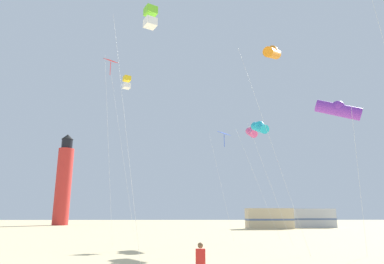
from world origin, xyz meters
TOP-DOWN VIEW (x-y plane):
  - kite_flyer_standing at (0.10, 6.83)m, footprint 0.34×0.51m
  - kite_diamond_blue at (2.90, 22.30)m, footprint 1.97×1.97m
  - kite_tube_orange at (5.44, 14.76)m, footprint 3.36×3.69m
  - kite_box_gold at (-5.76, 22.17)m, footprint 2.53×1.87m
  - kite_diamond_scarlet at (-6.21, 17.80)m, footprint 1.55×1.55m
  - kite_tube_violet at (8.15, 11.85)m, footprint 2.56×1.68m
  - kite_box_lime at (-2.37, 10.02)m, footprint 2.36×2.36m
  - kite_tube_rainbow at (5.63, 23.81)m, footprint 3.37×2.97m
  - kite_tube_cyan at (5.42, 19.45)m, footprint 2.90×2.89m
  - lighthouse_distant at (-23.01, 56.63)m, footprint 2.80×2.80m
  - rv_van_tan at (11.40, 42.23)m, footprint 6.59×2.81m
  - rv_van_silver at (19.05, 46.08)m, footprint 6.57×2.73m

SIDE VIEW (x-z plane):
  - kite_flyer_standing at x=0.10m, z-range 0.03..1.19m
  - rv_van_tan at x=11.40m, z-range -0.01..2.79m
  - rv_van_silver at x=19.05m, z-range -0.01..2.79m
  - lighthouse_distant at x=-23.01m, z-range -0.56..16.24m
  - kite_tube_violet at x=8.15m, z-range 3.58..12.16m
  - kite_diamond_blue at x=2.90m, z-range 4.01..13.17m
  - kite_tube_cyan at x=5.42m, z-range 4.04..13.52m
  - kite_tube_rainbow at x=5.63m, z-range 4.37..14.51m
  - kite_box_lime at x=-2.37m, z-range 5.88..18.86m
  - kite_tube_orange at x=5.44m, z-range 6.06..19.59m
  - kite_diamond_scarlet at x=-6.21m, z-range 5.98..19.79m
  - kite_box_gold at x=-5.76m, z-range 6.47..20.63m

